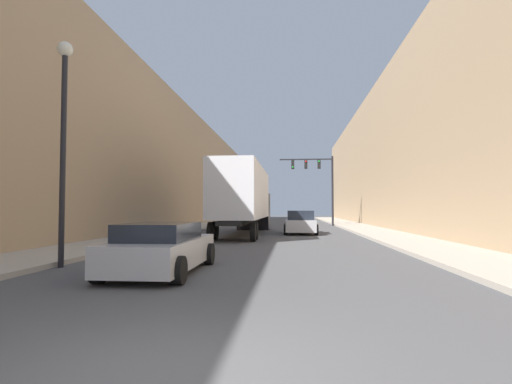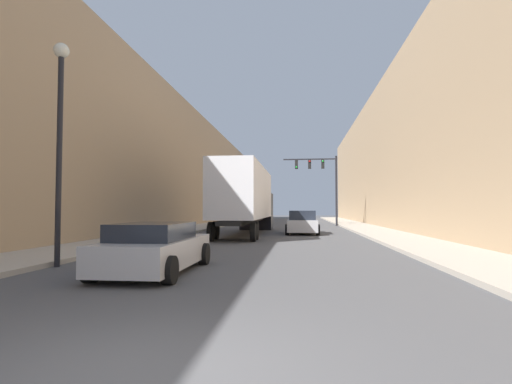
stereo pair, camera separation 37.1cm
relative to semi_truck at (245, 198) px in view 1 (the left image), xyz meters
The scene contains 10 objects.
ground_plane 22.57m from the semi_truck, 85.38° to the right, with size 200.00×200.00×0.00m, color #4C4C4F.
sidewalk_right 11.92m from the semi_truck, 40.76° to the left, with size 3.18×80.00×0.15m.
sidewalk_left 9.55m from the semi_truck, 124.47° to the left, with size 3.18×80.00×0.15m.
building_right 15.95m from the semi_truck, 29.58° to the left, with size 6.00×80.00×12.75m.
building_left 12.90m from the semi_truck, 142.17° to the left, with size 6.00×80.00×11.64m.
semi_truck is the anchor object (origin of this frame).
sedan_car 16.06m from the semi_truck, 91.17° to the right, with size 2.08×4.52×1.30m.
suv_car 4.10m from the semi_truck, 13.55° to the left, with size 2.17×4.69×1.56m.
traffic_signal_gantry 15.29m from the semi_truck, 67.47° to the left, with size 5.35×0.35×6.95m.
street_lamp 15.81m from the semi_truck, 102.88° to the right, with size 0.44×0.44×6.56m.
Camera 1 is at (1.28, -3.84, 1.67)m, focal length 28.00 mm.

